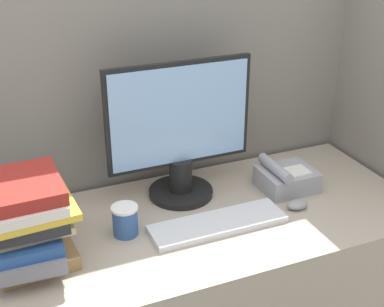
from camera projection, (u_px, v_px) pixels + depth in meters
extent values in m
cube|color=gray|center=(154.00, 148.00, 1.97)|extent=(1.92, 0.04, 1.68)
cylinder|color=black|center=(181.00, 192.00, 1.85)|extent=(0.22, 0.22, 0.02)
cylinder|color=black|center=(181.00, 175.00, 1.83)|extent=(0.08, 0.08, 0.11)
cube|color=black|center=(179.00, 114.00, 1.74)|extent=(0.50, 0.02, 0.36)
cube|color=#8CB7E5|center=(180.00, 115.00, 1.73)|extent=(0.47, 0.01, 0.33)
cube|color=silver|center=(218.00, 224.00, 1.68)|extent=(0.44, 0.13, 0.02)
ellipsoid|color=gray|center=(297.00, 205.00, 1.77)|extent=(0.07, 0.05, 0.03)
cylinder|color=#335999|center=(125.00, 222.00, 1.62)|extent=(0.08, 0.08, 0.09)
cylinder|color=white|center=(124.00, 208.00, 1.60)|extent=(0.08, 0.08, 0.01)
cube|color=olive|center=(34.00, 251.00, 1.53)|extent=(0.23, 0.25, 0.04)
cube|color=slate|center=(27.00, 243.00, 1.49)|extent=(0.20, 0.30, 0.04)
cube|color=#264C8C|center=(25.00, 230.00, 1.48)|extent=(0.18, 0.29, 0.03)
cube|color=#C6B78C|center=(28.00, 219.00, 1.48)|extent=(0.22, 0.24, 0.02)
cube|color=#262628|center=(25.00, 212.00, 1.46)|extent=(0.20, 0.26, 0.03)
cube|color=gold|center=(26.00, 203.00, 1.45)|extent=(0.26, 0.29, 0.02)
cube|color=silver|center=(26.00, 198.00, 1.43)|extent=(0.19, 0.26, 0.03)
cube|color=maroon|center=(18.00, 187.00, 1.42)|extent=(0.23, 0.24, 0.04)
cube|color=#99999E|center=(287.00, 179.00, 1.88)|extent=(0.19, 0.16, 0.07)
cube|color=white|center=(296.00, 171.00, 1.86)|extent=(0.08, 0.07, 0.00)
cylinder|color=#99999E|center=(275.00, 168.00, 1.84)|extent=(0.04, 0.18, 0.04)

